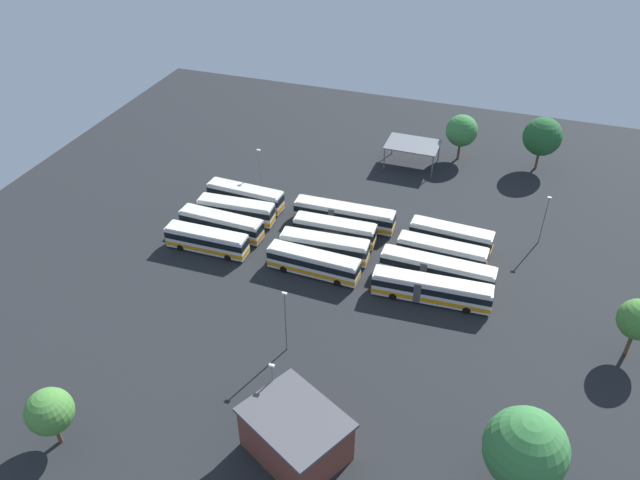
% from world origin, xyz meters
% --- Properties ---
extents(ground_plane, '(111.15, 111.15, 0.00)m').
position_xyz_m(ground_plane, '(0.00, 0.00, 0.00)').
color(ground_plane, black).
extents(bus_row0_slot0, '(11.85, 2.71, 3.37)m').
position_xyz_m(bus_row0_slot0, '(-16.06, -6.05, 1.79)').
color(bus_row0_slot0, silver).
rests_on(bus_row0_slot0, ground_plane).
extents(bus_row0_slot1, '(12.59, 3.09, 3.37)m').
position_xyz_m(bus_row0_slot1, '(-15.93, -1.79, 1.79)').
color(bus_row0_slot1, silver).
rests_on(bus_row0_slot1, ground_plane).
extents(bus_row0_slot2, '(11.64, 3.22, 3.37)m').
position_xyz_m(bus_row0_slot2, '(-15.46, 2.25, 1.79)').
color(bus_row0_slot2, silver).
rests_on(bus_row0_slot2, ground_plane).
extents(bus_row0_slot3, '(12.24, 3.20, 3.37)m').
position_xyz_m(bus_row0_slot3, '(-15.84, 6.36, 1.79)').
color(bus_row0_slot3, silver).
rests_on(bus_row0_slot3, ground_plane).
extents(bus_row1_slot0, '(12.62, 3.15, 3.37)m').
position_xyz_m(bus_row1_slot0, '(-0.31, -6.06, 1.79)').
color(bus_row1_slot0, silver).
rests_on(bus_row1_slot0, ground_plane).
extents(bus_row1_slot1, '(12.34, 3.23, 3.37)m').
position_xyz_m(bus_row1_slot1, '(-0.08, -2.13, 1.79)').
color(bus_row1_slot1, silver).
rests_on(bus_row1_slot1, ground_plane).
extents(bus_row1_slot2, '(11.83, 2.92, 3.37)m').
position_xyz_m(bus_row1_slot2, '(0.06, 2.04, 1.79)').
color(bus_row1_slot2, silver).
rests_on(bus_row1_slot2, ground_plane).
extents(bus_row1_slot3, '(15.02, 2.86, 3.37)m').
position_xyz_m(bus_row1_slot3, '(0.11, 6.27, 1.79)').
color(bus_row1_slot3, silver).
rests_on(bus_row1_slot3, ground_plane).
extents(bus_row2_slot0, '(15.08, 3.27, 3.37)m').
position_xyz_m(bus_row2_slot0, '(15.47, -6.35, 1.79)').
color(bus_row2_slot0, silver).
rests_on(bus_row2_slot0, ground_plane).
extents(bus_row2_slot1, '(15.04, 3.01, 3.37)m').
position_xyz_m(bus_row2_slot1, '(15.45, -2.15, 1.79)').
color(bus_row2_slot1, silver).
rests_on(bus_row2_slot1, ground_plane).
extents(bus_row2_slot2, '(12.19, 3.07, 3.37)m').
position_xyz_m(bus_row2_slot2, '(15.41, 1.73, 1.79)').
color(bus_row2_slot2, silver).
rests_on(bus_row2_slot2, ground_plane).
extents(bus_row2_slot3, '(11.67, 3.24, 3.37)m').
position_xyz_m(bus_row2_slot3, '(15.98, 5.95, 1.79)').
color(bus_row2_slot3, silver).
rests_on(bus_row2_slot3, ground_plane).
extents(depot_building, '(11.85, 10.94, 5.31)m').
position_xyz_m(depot_building, '(7.30, -32.78, 2.67)').
color(depot_building, brown).
rests_on(depot_building, ground_plane).
extents(maintenance_shelter, '(8.95, 6.43, 4.05)m').
position_xyz_m(maintenance_shelter, '(5.71, 27.61, 3.84)').
color(maintenance_shelter, slate).
rests_on(maintenance_shelter, ground_plane).
extents(lamp_post_far_corner, '(0.56, 0.28, 7.53)m').
position_xyz_m(lamp_post_far_corner, '(3.65, -29.38, 4.17)').
color(lamp_post_far_corner, slate).
rests_on(lamp_post_far_corner, ground_plane).
extents(lamp_post_near_entrance, '(0.56, 0.28, 7.63)m').
position_xyz_m(lamp_post_near_entrance, '(-15.29, 10.99, 4.23)').
color(lamp_post_near_entrance, slate).
rests_on(lamp_post_near_entrance, ground_plane).
extents(lamp_post_by_building, '(0.56, 0.28, 7.66)m').
position_xyz_m(lamp_post_by_building, '(27.85, 11.04, 4.24)').
color(lamp_post_by_building, slate).
rests_on(lamp_post_by_building, ground_plane).
extents(lamp_post_mid_lot, '(0.56, 0.28, 8.65)m').
position_xyz_m(lamp_post_mid_lot, '(1.41, -20.27, 4.74)').
color(lamp_post_mid_lot, slate).
rests_on(lamp_post_mid_lot, ground_plane).
extents(tree_west_edge, '(5.44, 5.44, 8.14)m').
position_xyz_m(tree_west_edge, '(13.04, 32.51, 5.40)').
color(tree_west_edge, brown).
rests_on(tree_west_edge, ground_plane).
extents(tree_northeast, '(4.63, 4.63, 7.65)m').
position_xyz_m(tree_northeast, '(38.49, -8.27, 5.31)').
color(tree_northeast, brown).
rests_on(tree_northeast, ground_plane).
extents(tree_northwest, '(4.59, 4.59, 6.91)m').
position_xyz_m(tree_northwest, '(-15.25, -39.31, 4.60)').
color(tree_northwest, brown).
rests_on(tree_northwest, ground_plane).
extents(tree_east_edge, '(7.56, 7.56, 9.24)m').
position_xyz_m(tree_east_edge, '(27.84, -29.60, 5.45)').
color(tree_east_edge, brown).
rests_on(tree_east_edge, ground_plane).
extents(tree_south_edge, '(6.39, 6.39, 9.20)m').
position_xyz_m(tree_south_edge, '(26.18, 33.38, 6.00)').
color(tree_south_edge, brown).
rests_on(tree_south_edge, ground_plane).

